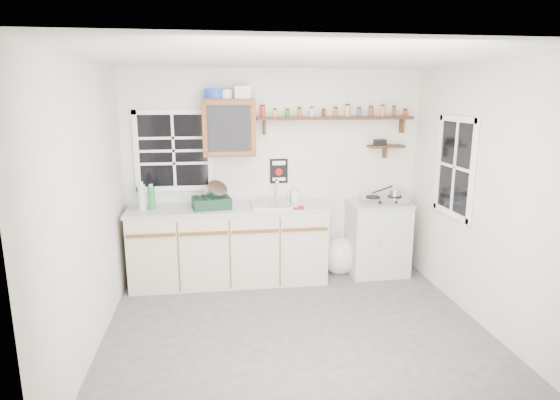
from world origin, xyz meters
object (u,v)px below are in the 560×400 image
at_px(hotplate, 384,199).
at_px(upper_cabinet, 229,127).
at_px(right_cabinet, 377,238).
at_px(main_cabinet, 229,244).
at_px(dish_rack, 213,199).
at_px(spice_shelf, 336,117).

bearing_deg(hotplate, upper_cabinet, -179.89).
height_order(right_cabinet, upper_cabinet, upper_cabinet).
xyz_separation_m(upper_cabinet, hotplate, (1.85, -0.14, -0.88)).
bearing_deg(right_cabinet, hotplate, -20.75).
bearing_deg(hotplate, right_cabinet, 163.62).
xyz_separation_m(main_cabinet, dish_rack, (-0.18, -0.03, 0.56)).
bearing_deg(dish_rack, hotplate, -8.11).
distance_m(spice_shelf, hotplate, 1.16).
bearing_deg(dish_rack, upper_cabinet, 30.69).
height_order(right_cabinet, spice_shelf, spice_shelf).
height_order(right_cabinet, dish_rack, dish_rack).
height_order(upper_cabinet, spice_shelf, upper_cabinet).
distance_m(main_cabinet, right_cabinet, 1.84).
height_order(spice_shelf, hotplate, spice_shelf).
distance_m(dish_rack, hotplate, 2.06).
bearing_deg(main_cabinet, upper_cabinet, 76.32).
distance_m(main_cabinet, spice_shelf, 1.98).
xyz_separation_m(right_cabinet, upper_cabinet, (-1.80, 0.12, 1.37)).
distance_m(right_cabinet, upper_cabinet, 2.26).
relative_size(main_cabinet, dish_rack, 4.95).
distance_m(main_cabinet, hotplate, 1.95).
bearing_deg(upper_cabinet, right_cabinet, -3.76).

